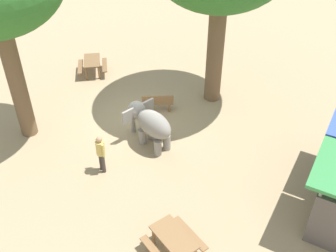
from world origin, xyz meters
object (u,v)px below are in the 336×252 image
(person_handler, at_px, (101,151))
(wooden_bench, at_px, (158,102))
(picnic_table_far, at_px, (92,63))
(elephant, at_px, (150,123))
(picnic_table_near, at_px, (174,240))

(person_handler, distance_m, wooden_bench, 4.40)
(picnic_table_far, bearing_deg, elephant, 20.96)
(person_handler, bearing_deg, elephant, 5.87)
(person_handler, distance_m, picnic_table_near, 4.47)
(picnic_table_near, distance_m, picnic_table_far, 11.65)
(elephant, distance_m, wooden_bench, 2.38)
(wooden_bench, height_order, picnic_table_far, wooden_bench)
(elephant, distance_m, picnic_table_far, 6.55)
(wooden_bench, relative_size, picnic_table_near, 0.71)
(wooden_bench, height_order, picnic_table_near, wooden_bench)
(elephant, relative_size, picnic_table_near, 1.19)
(elephant, bearing_deg, wooden_bench, -48.98)
(wooden_bench, bearing_deg, elephant, -98.18)
(person_handler, xyz_separation_m, picnic_table_near, (1.87, 4.05, -0.36))
(elephant, height_order, person_handler, elephant)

